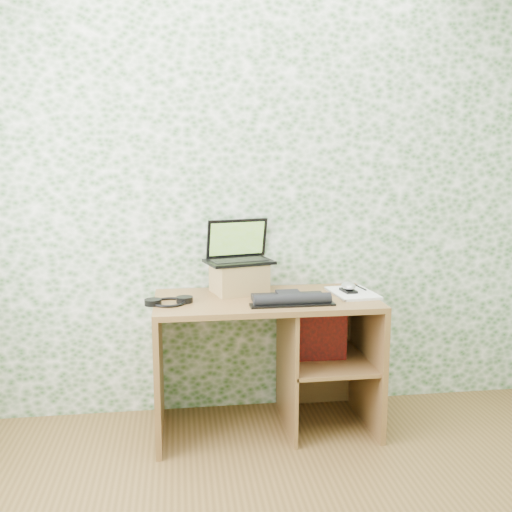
{
  "coord_description": "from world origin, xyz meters",
  "views": [
    {
      "loc": [
        -0.46,
        -1.54,
        1.5
      ],
      "look_at": [
        -0.06,
        1.39,
        0.99
      ],
      "focal_mm": 40.0,
      "sensor_mm": 36.0,
      "label": 1
    }
  ],
  "objects": [
    {
      "name": "red_box",
      "position": [
        0.32,
        1.44,
        0.55
      ],
      "size": [
        0.27,
        0.09,
        0.32
      ],
      "primitive_type": "cube",
      "rotation": [
        0.0,
        0.0,
        -0.03
      ],
      "color": "maroon",
      "rests_on": "desk"
    },
    {
      "name": "pen",
      "position": [
        0.57,
        1.54,
        0.77
      ],
      "size": [
        0.03,
        0.14,
        0.01
      ],
      "primitive_type": "cylinder",
      "rotation": [
        1.57,
        0.0,
        0.14
      ],
      "color": "black",
      "rests_on": "notepad"
    },
    {
      "name": "mouse",
      "position": [
        0.47,
        1.46,
        0.79
      ],
      "size": [
        0.09,
        0.13,
        0.04
      ],
      "primitive_type": "ellipsoid",
      "rotation": [
        0.0,
        0.0,
        0.14
      ],
      "color": "#B8B8BA",
      "rests_on": "notepad"
    },
    {
      "name": "riser",
      "position": [
        -0.13,
        1.58,
        0.83
      ],
      "size": [
        0.33,
        0.3,
        0.17
      ],
      "primitive_type": "cube",
      "rotation": [
        0.0,
        0.0,
        0.25
      ],
      "color": "olive",
      "rests_on": "desk"
    },
    {
      "name": "laptop",
      "position": [
        -0.13,
        1.62,
        0.98
      ],
      "size": [
        0.41,
        0.34,
        0.24
      ],
      "rotation": [
        0.0,
        0.0,
        0.25
      ],
      "color": "black",
      "rests_on": "riser"
    },
    {
      "name": "notepad",
      "position": [
        0.5,
        1.46,
        0.76
      ],
      "size": [
        0.25,
        0.33,
        0.01
      ],
      "primitive_type": "cube",
      "rotation": [
        0.0,
        0.0,
        0.1
      ],
      "color": "silver",
      "rests_on": "desk"
    },
    {
      "name": "desk",
      "position": [
        0.08,
        1.47,
        0.48
      ],
      "size": [
        1.2,
        0.6,
        0.75
      ],
      "color": "brown",
      "rests_on": "floor"
    },
    {
      "name": "keyboard",
      "position": [
        0.11,
        1.32,
        0.77
      ],
      "size": [
        0.44,
        0.23,
        0.06
      ],
      "rotation": [
        0.0,
        0.0,
        0.01
      ],
      "color": "black",
      "rests_on": "desk"
    },
    {
      "name": "wall_back",
      "position": [
        0.0,
        1.75,
        1.3
      ],
      "size": [
        3.5,
        0.0,
        3.5
      ],
      "primitive_type": "plane",
      "rotation": [
        1.57,
        0.0,
        0.0
      ],
      "color": "white",
      "rests_on": "ground"
    },
    {
      "name": "headphones",
      "position": [
        -0.52,
        1.39,
        0.76
      ],
      "size": [
        0.25,
        0.21,
        0.03
      ],
      "rotation": [
        0.0,
        0.0,
        0.2
      ],
      "color": "black",
      "rests_on": "desk"
    }
  ]
}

